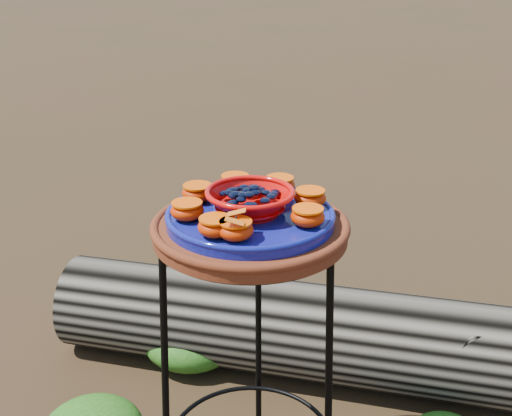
# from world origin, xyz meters

# --- Properties ---
(plant_stand) EXTENTS (0.44, 0.44, 0.70)m
(plant_stand) POSITION_xyz_m (0.00, 0.00, 0.35)
(plant_stand) COLOR black
(plant_stand) RESTS_ON ground
(terracotta_saucer) EXTENTS (0.41, 0.41, 0.03)m
(terracotta_saucer) POSITION_xyz_m (0.00, 0.00, 0.72)
(terracotta_saucer) COLOR #5D2813
(terracotta_saucer) RESTS_ON plant_stand
(cobalt_plate) EXTENTS (0.35, 0.35, 0.02)m
(cobalt_plate) POSITION_xyz_m (0.00, 0.00, 0.75)
(cobalt_plate) COLOR #09005C
(cobalt_plate) RESTS_ON terracotta_saucer
(red_bowl) EXTENTS (0.18, 0.18, 0.05)m
(red_bowl) POSITION_xyz_m (0.00, 0.00, 0.78)
(red_bowl) COLOR red
(red_bowl) RESTS_ON cobalt_plate
(glass_gems) EXTENTS (0.14, 0.14, 0.02)m
(glass_gems) POSITION_xyz_m (0.00, 0.00, 0.82)
(glass_gems) COLOR black
(glass_gems) RESTS_ON red_bowl
(orange_half_0) EXTENTS (0.07, 0.07, 0.04)m
(orange_half_0) POSITION_xyz_m (-0.01, -0.13, 0.78)
(orange_half_0) COLOR #B42800
(orange_half_0) RESTS_ON cobalt_plate
(orange_half_1) EXTENTS (0.07, 0.07, 0.04)m
(orange_half_1) POSITION_xyz_m (0.12, -0.06, 0.78)
(orange_half_1) COLOR #B42800
(orange_half_1) RESTS_ON cobalt_plate
(orange_half_2) EXTENTS (0.07, 0.07, 0.04)m
(orange_half_2) POSITION_xyz_m (0.12, 0.05, 0.78)
(orange_half_2) COLOR #B42800
(orange_half_2) RESTS_ON cobalt_plate
(orange_half_3) EXTENTS (0.07, 0.07, 0.04)m
(orange_half_3) POSITION_xyz_m (0.06, 0.12, 0.78)
(orange_half_3) COLOR #B42800
(orange_half_3) RESTS_ON cobalt_plate
(orange_half_4) EXTENTS (0.07, 0.07, 0.04)m
(orange_half_4) POSITION_xyz_m (-0.05, 0.12, 0.78)
(orange_half_4) COLOR #B42800
(orange_half_4) RESTS_ON cobalt_plate
(orange_half_5) EXTENTS (0.07, 0.07, 0.04)m
(orange_half_5) POSITION_xyz_m (-0.12, 0.06, 0.78)
(orange_half_5) COLOR #B42800
(orange_half_5) RESTS_ON cobalt_plate
(orange_half_6) EXTENTS (0.07, 0.07, 0.04)m
(orange_half_6) POSITION_xyz_m (-0.12, -0.05, 0.78)
(orange_half_6) COLOR #B42800
(orange_half_6) RESTS_ON cobalt_plate
(orange_half_7) EXTENTS (0.07, 0.07, 0.04)m
(orange_half_7) POSITION_xyz_m (-0.06, -0.12, 0.78)
(orange_half_7) COLOR #B42800
(orange_half_7) RESTS_ON cobalt_plate
(butterfly) EXTENTS (0.08, 0.05, 0.01)m
(butterfly) POSITION_xyz_m (-0.01, -0.13, 0.80)
(butterfly) COLOR orange
(butterfly) RESTS_ON orange_half_0
(driftwood_log) EXTENTS (1.66, 0.67, 0.30)m
(driftwood_log) POSITION_xyz_m (0.14, 0.49, 0.15)
(driftwood_log) COLOR black
(driftwood_log) RESTS_ON ground
(foliage_back) EXTENTS (0.32, 0.32, 0.16)m
(foliage_back) POSITION_xyz_m (-0.25, 0.53, 0.08)
(foliage_back) COLOR #13420C
(foliage_back) RESTS_ON ground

